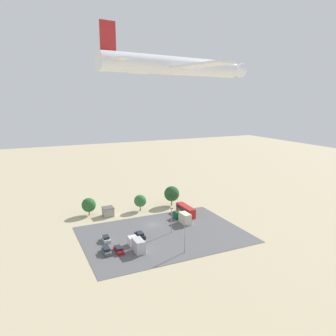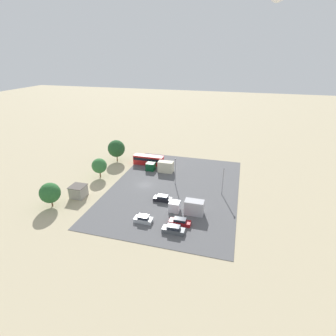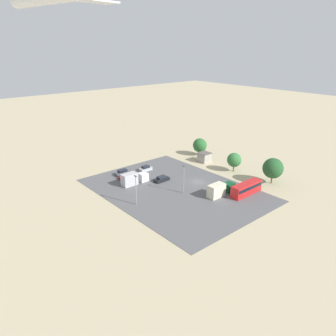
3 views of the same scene
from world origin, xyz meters
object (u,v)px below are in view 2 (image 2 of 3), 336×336
object	(u,v)px
parked_car_0	(173,230)
parked_truck_0	(161,167)
parked_car_3	(143,219)
shed_building	(78,191)
parked_car_1	(180,222)
bus	(149,160)
parked_car_2	(163,199)
parked_truck_1	(189,207)

from	to	relation	value
parked_car_0	parked_truck_0	distance (m)	30.82
parked_car_3	parked_truck_0	world-z (taller)	parked_truck_0
shed_building	parked_car_1	xyz separation A→B (m)	(4.70, 28.12, -0.88)
bus	parked_car_3	distance (m)	32.40
shed_building	parked_truck_0	distance (m)	26.36
parked_truck_0	parked_car_1	bearing A→B (deg)	-154.89
shed_building	parked_truck_0	bearing A→B (deg)	142.21
shed_building	parked_car_2	distance (m)	22.02
shed_building	bus	distance (m)	26.99
parked_car_0	bus	bearing A→B (deg)	-152.48
shed_building	parked_truck_0	size ratio (longest dim) A/B	0.44
parked_truck_1	parked_car_3	bearing A→B (deg)	124.57
parked_car_0	parked_truck_0	xyz separation A→B (m)	(-28.65, -11.32, 0.88)
parked_truck_0	parked_truck_1	world-z (taller)	parked_truck_1
bus	parked_car_0	world-z (taller)	bus
parked_car_1	parked_car_2	world-z (taller)	parked_car_2
bus	parked_car_0	xyz separation A→B (m)	(32.70, 17.04, -1.01)
parked_car_3	parked_truck_0	bearing A→B (deg)	8.38
parked_car_2	parked_car_3	size ratio (longest dim) A/B	1.15
shed_building	parked_car_3	xyz separation A→B (m)	(6.02, 20.11, -0.83)
parked_truck_0	parked_car_2	bearing A→B (deg)	-162.10
shed_building	parked_truck_1	xyz separation A→B (m)	(-0.12, 29.02, 0.09)
parked_car_2	parked_truck_1	distance (m)	8.23
bus	parked_car_2	size ratio (longest dim) A/B	2.15
parked_car_1	parked_car_3	xyz separation A→B (m)	(1.32, -8.01, 0.05)
shed_building	parked_car_1	world-z (taller)	shed_building
parked_car_0	parked_truck_1	distance (m)	8.13
bus	parked_truck_0	xyz separation A→B (m)	(4.05, 5.72, -0.13)
bus	parked_car_3	xyz separation A→B (m)	(30.91, 9.68, -1.04)
parked_truck_0	parked_car_3	bearing A→B (deg)	-171.62
bus	parked_car_2	bearing A→B (deg)	27.99
shed_building	parked_car_2	size ratio (longest dim) A/B	0.82
shed_building	parked_truck_0	xyz separation A→B (m)	(-20.83, 16.15, 0.08)
bus	parked_truck_0	bearing A→B (deg)	54.69
parked_car_3	parked_truck_1	world-z (taller)	parked_truck_1
parked_car_0	parked_car_3	bearing A→B (deg)	-103.73
parked_car_2	bus	bearing A→B (deg)	-152.01
bus	parked_car_1	size ratio (longest dim) A/B	2.11
parked_car_1	parked_car_2	bearing A→B (deg)	-142.58
parked_car_1	parked_car_2	distance (m)	10.60
shed_building	parked_car_3	world-z (taller)	shed_building
parked_car_0	parked_car_1	world-z (taller)	parked_car_0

